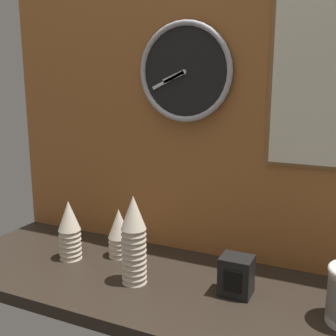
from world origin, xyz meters
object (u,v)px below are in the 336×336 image
object	(u,v)px
cup_stack_center_left	(119,233)
cup_stack_center	(134,240)
napkin_dispenser	(236,276)
menu_board	(330,76)
cup_stack_left	(70,230)
wall_clock	(185,72)

from	to	relation	value
cup_stack_center_left	cup_stack_center	size ratio (longest dim) A/B	0.63
napkin_dispenser	menu_board	bearing A→B (deg)	49.45
cup_stack_left	cup_stack_center	bearing A→B (deg)	-11.30
wall_clock	menu_board	distance (cm)	46.75
cup_stack_left	menu_board	distance (cm)	100.12
napkin_dispenser	cup_stack_left	bearing A→B (deg)	-179.63
cup_stack_center_left	cup_stack_center	distance (cm)	21.79
cup_stack_left	wall_clock	size ratio (longest dim) A/B	0.63
cup_stack_center_left	napkin_dispenser	xyz separation A→B (cm)	(46.24, -8.75, -3.01)
cup_stack_center_left	napkin_dispenser	bearing A→B (deg)	-10.71
cup_stack_left	cup_stack_center	xyz separation A→B (cm)	(29.71, -5.94, 3.59)
wall_clock	cup_stack_left	bearing A→B (deg)	-146.38
cup_stack_left	cup_stack_center	world-z (taller)	cup_stack_center
wall_clock	menu_board	xyz separation A→B (cm)	(46.72, 0.89, -1.46)
cup_stack_center	wall_clock	bearing A→B (deg)	80.63
cup_stack_center	menu_board	size ratio (longest dim) A/B	0.50
cup_stack_center_left	napkin_dispenser	distance (cm)	47.15
menu_board	napkin_dispenser	size ratio (longest dim) A/B	4.78
cup_stack_left	napkin_dispenser	bearing A→B (deg)	0.37
cup_stack_center_left	menu_board	world-z (taller)	menu_board
cup_stack_left	cup_stack_center	size ratio (longest dim) A/B	0.75
cup_stack_left	cup_stack_center_left	xyz separation A→B (cm)	(14.93, 9.14, -1.79)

